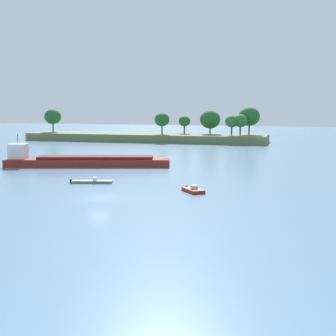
% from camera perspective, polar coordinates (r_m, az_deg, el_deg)
% --- Properties ---
extents(ground_plane, '(400.00, 400.00, 0.00)m').
position_cam_1_polar(ground_plane, '(62.96, -7.90, -3.43)').
color(ground_plane, slate).
extents(treeline_island, '(74.38, 15.52, 10.56)m').
position_cam_1_polar(treeline_island, '(154.80, -1.45, 4.02)').
color(treeline_island, '#66754C').
rests_on(treeline_island, ground).
extents(small_motorboat, '(6.29, 2.64, 0.88)m').
position_cam_1_polar(small_motorboat, '(74.88, -8.67, -1.55)').
color(small_motorboat, slate).
rests_on(small_motorboat, ground).
extents(cargo_barge, '(30.78, 13.01, 6.00)m').
position_cam_1_polar(cargo_barge, '(95.14, -9.50, 0.84)').
color(cargo_barge, maroon).
rests_on(cargo_barge, ground).
extents(fishing_skiff, '(3.66, 3.96, 0.96)m').
position_cam_1_polar(fishing_skiff, '(66.68, 2.88, -2.53)').
color(fishing_skiff, maroon).
rests_on(fishing_skiff, ground).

